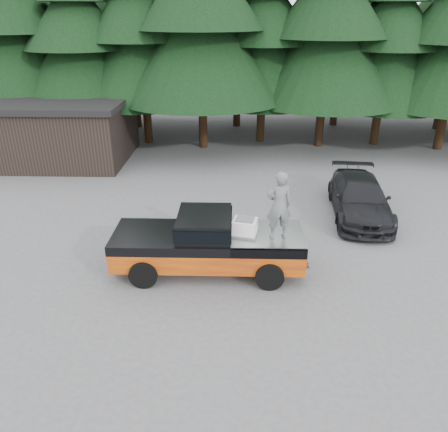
{
  "coord_description": "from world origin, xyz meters",
  "views": [
    {
      "loc": [
        0.96,
        -11.21,
        7.39
      ],
      "look_at": [
        0.65,
        0.0,
        2.16
      ],
      "focal_mm": 35.0,
      "sensor_mm": 36.0,
      "label": 1
    }
  ],
  "objects_px": {
    "pickup_truck": "(208,251)",
    "parked_car": "(360,198)",
    "air_compressor": "(245,228)",
    "utility_building": "(53,129)",
    "man_on_bed": "(279,206)"
  },
  "relations": [
    {
      "from": "pickup_truck",
      "to": "utility_building",
      "type": "relative_size",
      "value": 0.71
    },
    {
      "from": "parked_car",
      "to": "air_compressor",
      "type": "bearing_deg",
      "value": -131.27
    },
    {
      "from": "man_on_bed",
      "to": "parked_car",
      "type": "bearing_deg",
      "value": -140.7
    },
    {
      "from": "air_compressor",
      "to": "parked_car",
      "type": "relative_size",
      "value": 0.14
    },
    {
      "from": "pickup_truck",
      "to": "utility_building",
      "type": "xyz_separation_m",
      "value": [
        -9.14,
        11.41,
        1.0
      ]
    },
    {
      "from": "utility_building",
      "to": "man_on_bed",
      "type": "bearing_deg",
      "value": -46.16
    },
    {
      "from": "air_compressor",
      "to": "parked_car",
      "type": "height_order",
      "value": "air_compressor"
    },
    {
      "from": "pickup_truck",
      "to": "parked_car",
      "type": "distance_m",
      "value": 7.15
    },
    {
      "from": "parked_car",
      "to": "utility_building",
      "type": "xyz_separation_m",
      "value": [
        -14.89,
        7.16,
        0.92
      ]
    },
    {
      "from": "parked_car",
      "to": "utility_building",
      "type": "bearing_deg",
      "value": 159.53
    },
    {
      "from": "parked_car",
      "to": "utility_building",
      "type": "distance_m",
      "value": 16.54
    },
    {
      "from": "utility_building",
      "to": "parked_car",
      "type": "bearing_deg",
      "value": -25.67
    },
    {
      "from": "pickup_truck",
      "to": "utility_building",
      "type": "height_order",
      "value": "utility_building"
    },
    {
      "from": "parked_car",
      "to": "utility_building",
      "type": "height_order",
      "value": "utility_building"
    },
    {
      "from": "air_compressor",
      "to": "utility_building",
      "type": "bearing_deg",
      "value": 143.72
    }
  ]
}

